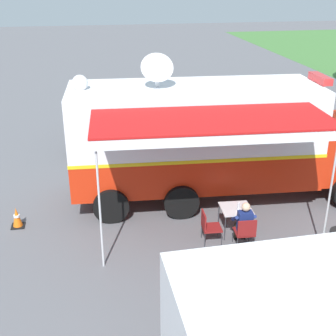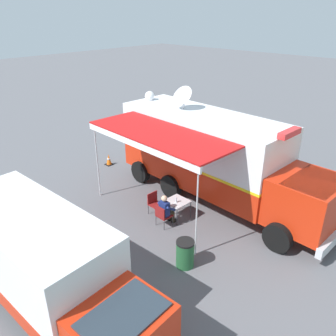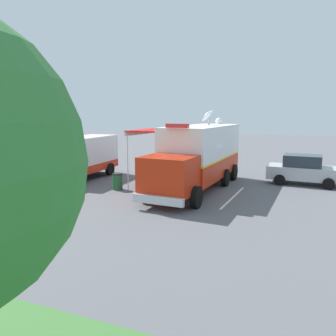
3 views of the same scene
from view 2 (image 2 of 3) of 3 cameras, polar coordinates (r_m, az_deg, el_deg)
ground_plane at (r=15.17m, az=5.27°, el=-3.83°), size 100.00×100.00×0.00m
lot_stripe at (r=15.95m, az=15.69°, el=-3.19°), size 0.39×4.80×0.01m
command_truck at (r=13.88m, az=7.82°, el=2.10°), size 5.17×9.61×4.53m
folding_table at (r=12.95m, az=1.50°, el=-5.74°), size 0.84×0.84×0.73m
water_bottle at (r=12.79m, az=1.36°, el=-5.33°), size 0.07×0.07×0.22m
folding_chair_at_table at (r=12.53m, az=-0.95°, el=-7.74°), size 0.51×0.51×0.87m
folding_chair_beside_table at (r=13.31m, az=-2.28°, el=-5.63°), size 0.51×0.51×0.87m
seated_responder at (r=12.57m, az=-0.33°, el=-6.89°), size 0.68×0.57×1.25m
trash_bin at (r=10.86m, az=2.87°, el=-14.06°), size 0.57×0.57×0.91m
traffic_cone at (r=17.77m, az=-9.84°, el=1.39°), size 0.36×0.36×0.58m
support_truck at (r=9.54m, az=-19.75°, el=-15.05°), size 2.51×6.86×2.70m
car_behind_truck at (r=20.39m, az=8.97°, el=6.38°), size 4.28×2.18×1.76m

